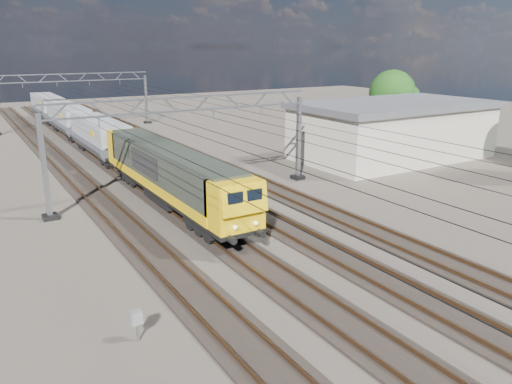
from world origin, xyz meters
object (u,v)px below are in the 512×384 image
catenary_gantry_far (75,99)px  hopper_wagon_mid (69,118)px  hopper_wagon_lead (100,135)px  industrial_shed (392,130)px  catenary_gantry_mid (188,143)px  hopper_wagon_third (48,106)px  tree_far (395,95)px  locomotive (169,172)px  trackside_cabinet (136,318)px

catenary_gantry_far → hopper_wagon_mid: catenary_gantry_far is taller
hopper_wagon_lead → industrial_shed: industrial_shed is taller
catenary_gantry_mid → hopper_wagon_third: 44.96m
catenary_gantry_mid → tree_far: 31.88m
locomotive → hopper_wagon_lead: bearing=90.0°
trackside_cabinet → locomotive: bearing=64.2°
hopper_wagon_lead → hopper_wagon_third: bearing=90.0°
catenary_gantry_mid → locomotive: bearing=-148.8°
locomotive → hopper_wagon_third: size_ratio=1.62×
locomotive → hopper_wagon_third: bearing=90.0°
hopper_wagon_lead → trackside_cabinet: bearing=-102.5°
catenary_gantry_far → trackside_cabinet: (-9.17, -51.90, -2.98)m
hopper_wagon_third → catenary_gantry_far: bearing=-77.3°
catenary_gantry_mid → hopper_wagon_mid: (-2.00, 30.68, -1.67)m
industrial_shed → hopper_wagon_third: bearing=119.2°
trackside_cabinet → industrial_shed: bearing=30.1°
industrial_shed → catenary_gantry_far: bearing=122.9°
catenary_gantry_far → locomotive: (-2.00, -37.21, -1.58)m
industrial_shed → tree_far: (8.32, 7.79, 2.29)m
hopper_wagon_lead → industrial_shed: bearing=-31.1°
catenary_gantry_far → hopper_wagon_lead: 19.69m
hopper_wagon_mid → tree_far: tree_far is taller
hopper_wagon_lead → hopper_wagon_third: 28.40m
tree_far → catenary_gantry_mid: bearing=-162.1°
hopper_wagon_mid → tree_far: size_ratio=1.65×
catenary_gantry_mid → hopper_wagon_third: catenary_gantry_mid is taller
locomotive → hopper_wagon_third: 46.10m
catenary_gantry_mid → hopper_wagon_mid: bearing=93.7°
hopper_wagon_mid → hopper_wagon_third: size_ratio=1.00×
trackside_cabinet → hopper_wagon_lead: bearing=77.7°
locomotive → industrial_shed: (24.00, 3.21, 0.40)m
hopper_wagon_mid → catenary_gantry_mid: bearing=-86.3°
hopper_wagon_lead → industrial_shed: size_ratio=0.70×
hopper_wagon_lead → trackside_cabinet: (-7.17, -32.39, -1.31)m
locomotive → industrial_shed: bearing=7.6°
trackside_cabinet → hopper_wagon_third: bearing=83.5°
locomotive → tree_far: 34.24m
catenary_gantry_mid → hopper_wagon_lead: 16.69m
catenary_gantry_far → industrial_shed: catenary_gantry_far is taller
catenary_gantry_mid → hopper_wagon_lead: (-2.00, 16.48, -1.67)m
catenary_gantry_far → tree_far: bearing=-40.8°
locomotive → tree_far: bearing=18.8°
hopper_wagon_lead → industrial_shed: (24.00, -14.48, 0.49)m
trackside_cabinet → catenary_gantry_mid: bearing=60.3°
catenary_gantry_mid → catenary_gantry_far: bearing=90.0°
hopper_wagon_lead → hopper_wagon_mid: same height
trackside_cabinet → industrial_shed: (31.17, 17.90, 1.80)m
locomotive → trackside_cabinet: 16.41m
catenary_gantry_far → locomotive: bearing=-93.1°
hopper_wagon_mid → locomotive: bearing=-90.0°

